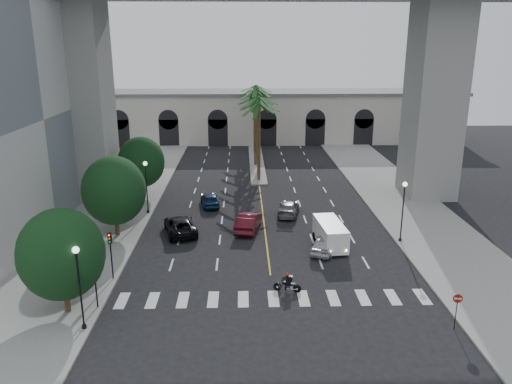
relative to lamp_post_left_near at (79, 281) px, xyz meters
name	(u,v)px	position (x,y,z in m)	size (l,w,h in m)	color
ground	(272,288)	(11.40, 5.00, -3.22)	(140.00, 140.00, 0.00)	black
sidewalk_left	(109,217)	(-3.60, 20.00, -3.15)	(8.00, 100.00, 0.15)	gray
sidewalk_right	(415,214)	(26.40, 20.00, -3.15)	(8.00, 100.00, 0.15)	gray
median	(257,162)	(11.40, 43.00, -3.12)	(2.00, 24.00, 0.20)	gray
pier_building	(254,116)	(11.40, 60.00, 1.04)	(71.00, 10.50, 8.50)	silver
bridge	(295,20)	(14.82, 27.00, 15.29)	(75.00, 13.00, 26.00)	gray
palm_a	(259,107)	(11.40, 33.00, 5.88)	(3.20, 3.20, 10.30)	#47331E
palm_b	(259,101)	(11.50, 37.00, 6.15)	(3.20, 3.20, 10.60)	#47331E
palm_c	(255,101)	(11.20, 41.00, 5.69)	(3.20, 3.20, 10.10)	#47331E
palm_d	(257,92)	(11.55, 45.00, 6.43)	(3.20, 3.20, 10.90)	#47331E
palm_e	(255,93)	(11.30, 49.00, 5.97)	(3.20, 3.20, 10.40)	#47331E
palm_f	(256,89)	(11.60, 53.00, 6.24)	(3.20, 3.20, 10.70)	#47331E
street_tree_near	(61,254)	(-1.60, 2.00, 0.80)	(5.20, 5.20, 6.89)	#382616
street_tree_mid	(114,191)	(-1.60, 15.00, 0.99)	(5.44, 5.44, 7.21)	#382616
street_tree_far	(141,162)	(-1.60, 27.00, 0.68)	(5.04, 5.04, 6.68)	#382616
lamp_post_left_near	(79,281)	(0.00, 0.00, 0.00)	(0.40, 0.40, 5.35)	black
lamp_post_left_far	(146,183)	(0.00, 21.00, 0.00)	(0.40, 0.40, 5.35)	black
lamp_post_right	(403,206)	(22.80, 13.00, 0.00)	(0.40, 0.40, 5.35)	black
traffic_signal_near	(94,273)	(0.10, 2.50, -0.71)	(0.25, 0.18, 3.65)	black
traffic_signal_far	(111,248)	(0.10, 6.50, -0.71)	(0.25, 0.18, 3.65)	black
motorcycle_rider	(288,283)	(12.47, 4.48, -2.59)	(1.89, 0.66, 1.39)	black
car_a	(326,243)	(16.12, 11.24, -2.50)	(1.71, 4.25, 1.45)	silver
car_b	(248,222)	(9.90, 16.25, -2.40)	(1.73, 4.96, 1.63)	#480E16
car_c	(180,225)	(3.83, 15.62, -2.48)	(2.47, 5.36, 1.49)	black
car_d	(288,208)	(13.92, 20.42, -2.54)	(1.91, 4.69, 1.36)	slate
car_e	(210,200)	(6.00, 23.33, -2.51)	(1.68, 4.18, 1.42)	#0F2549
cargo_van	(330,234)	(16.64, 12.17, -2.04)	(2.38, 5.13, 2.12)	white
pedestrian_a	(84,253)	(-2.62, 8.96, -2.19)	(0.65, 0.42, 1.77)	black
pedestrian_b	(59,246)	(-5.03, 10.54, -2.17)	(0.87, 0.68, 1.80)	black
do_not_enter_sign	(457,304)	(21.90, -0.49, -1.53)	(0.57, 0.10, 2.33)	black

